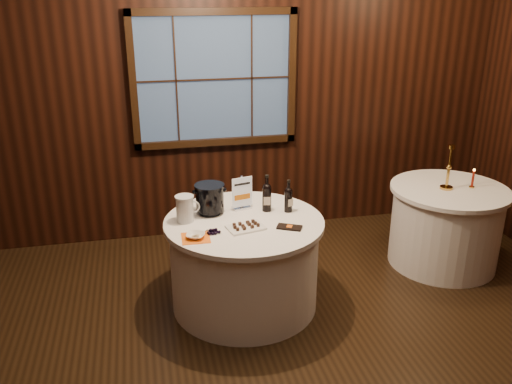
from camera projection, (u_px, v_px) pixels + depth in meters
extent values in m
plane|color=black|center=(274.00, 382.00, 3.68)|extent=(6.00, 6.00, 0.00)
cube|color=black|center=(214.00, 94.00, 5.41)|extent=(6.00, 0.02, 3.00)
cube|color=#3D567F|center=(214.00, 79.00, 5.33)|extent=(1.50, 0.01, 1.20)
cylinder|color=white|center=(244.00, 265.00, 4.46)|extent=(1.20, 1.20, 0.73)
cylinder|color=white|center=(244.00, 222.00, 4.32)|extent=(1.28, 1.28, 0.04)
cylinder|color=white|center=(445.00, 228.00, 5.13)|extent=(1.00, 1.00, 0.73)
cylinder|color=white|center=(450.00, 190.00, 4.99)|extent=(1.08, 1.08, 0.04)
cube|color=silver|center=(242.00, 208.00, 4.53)|extent=(0.17, 0.12, 0.02)
cube|color=silver|center=(242.00, 192.00, 4.47)|extent=(0.02, 0.02, 0.28)
cube|color=silver|center=(242.00, 192.00, 4.46)|extent=(0.18, 0.05, 0.26)
cylinder|color=black|center=(267.00, 199.00, 4.45)|extent=(0.07, 0.07, 0.20)
sphere|color=black|center=(267.00, 188.00, 4.42)|extent=(0.07, 0.07, 0.07)
cylinder|color=black|center=(267.00, 182.00, 4.40)|extent=(0.03, 0.03, 0.09)
cylinder|color=black|center=(267.00, 176.00, 4.38)|extent=(0.03, 0.03, 0.02)
cube|color=beige|center=(268.00, 201.00, 4.42)|extent=(0.05, 0.01, 0.07)
cylinder|color=black|center=(288.00, 201.00, 4.44)|extent=(0.07, 0.07, 0.18)
sphere|color=black|center=(289.00, 191.00, 4.41)|extent=(0.07, 0.07, 0.07)
cylinder|color=black|center=(289.00, 186.00, 4.39)|extent=(0.02, 0.02, 0.08)
cylinder|color=black|center=(289.00, 181.00, 4.38)|extent=(0.03, 0.03, 0.02)
cube|color=beige|center=(289.00, 203.00, 4.41)|extent=(0.05, 0.02, 0.06)
cylinder|color=black|center=(210.00, 211.00, 4.43)|extent=(0.18, 0.18, 0.03)
cylinder|color=black|center=(210.00, 199.00, 4.39)|extent=(0.23, 0.23, 0.20)
cylinder|color=black|center=(209.00, 186.00, 4.35)|extent=(0.24, 0.24, 0.02)
cube|color=white|center=(246.00, 228.00, 4.16)|extent=(0.31, 0.24, 0.02)
cube|color=black|center=(289.00, 227.00, 4.17)|extent=(0.21, 0.17, 0.02)
cylinder|color=#352513|center=(204.00, 232.00, 4.06)|extent=(0.07, 0.01, 0.03)
cylinder|color=silver|center=(185.00, 209.00, 4.25)|extent=(0.14, 0.14, 0.20)
cylinder|color=silver|center=(184.00, 197.00, 4.22)|extent=(0.15, 0.15, 0.01)
torus|color=silver|center=(194.00, 207.00, 4.27)|extent=(0.10, 0.03, 0.10)
cube|color=orange|center=(196.00, 238.00, 4.00)|extent=(0.21, 0.21, 0.00)
imported|color=white|center=(196.00, 236.00, 4.00)|extent=(0.18, 0.18, 0.03)
cylinder|color=gold|center=(446.00, 188.00, 4.96)|extent=(0.12, 0.12, 0.02)
cylinder|color=gold|center=(449.00, 168.00, 4.90)|extent=(0.03, 0.03, 0.36)
cylinder|color=gold|center=(452.00, 147.00, 4.82)|extent=(0.06, 0.06, 0.03)
cylinder|color=gold|center=(472.00, 187.00, 4.99)|extent=(0.05, 0.05, 0.01)
cylinder|color=#9B1C0B|center=(473.00, 179.00, 4.96)|extent=(0.02, 0.02, 0.15)
sphere|color=#FFB23F|center=(474.00, 170.00, 4.93)|extent=(0.02, 0.02, 0.02)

